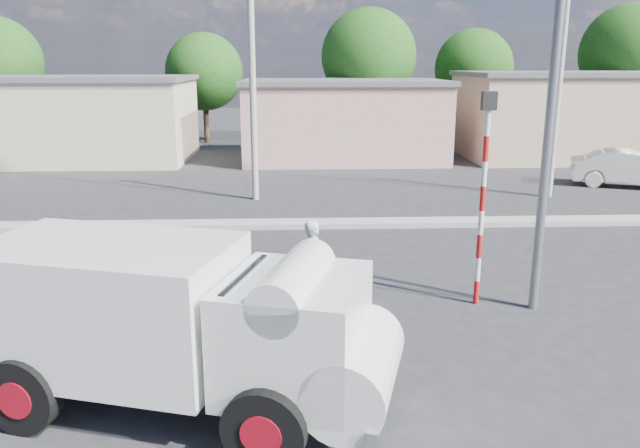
{
  "coord_description": "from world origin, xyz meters",
  "views": [
    {
      "loc": [
        -0.59,
        -10.58,
        4.9
      ],
      "look_at": [
        0.01,
        3.26,
        1.3
      ],
      "focal_mm": 35.0,
      "sensor_mm": 36.0,
      "label": 1
    }
  ],
  "objects_px": {
    "truck": "(184,323)",
    "cyclist": "(314,275)",
    "bicycle": "(314,291)",
    "traffic_pole": "(484,182)",
    "streetlight": "(547,59)",
    "car_cream": "(630,169)"
  },
  "relations": [
    {
      "from": "truck",
      "to": "bicycle",
      "type": "xyz_separation_m",
      "value": [
        1.95,
        3.47,
        -0.88
      ]
    },
    {
      "from": "cyclist",
      "to": "truck",
      "type": "bearing_deg",
      "value": 154.74
    },
    {
      "from": "traffic_pole",
      "to": "streetlight",
      "type": "xyz_separation_m",
      "value": [
        0.94,
        -0.3,
        2.37
      ]
    },
    {
      "from": "truck",
      "to": "traffic_pole",
      "type": "height_order",
      "value": "traffic_pole"
    },
    {
      "from": "truck",
      "to": "cyclist",
      "type": "bearing_deg",
      "value": 76.63
    },
    {
      "from": "cyclist",
      "to": "traffic_pole",
      "type": "bearing_deg",
      "value": -79.08
    },
    {
      "from": "truck",
      "to": "cyclist",
      "type": "height_order",
      "value": "truck"
    },
    {
      "from": "cyclist",
      "to": "streetlight",
      "type": "height_order",
      "value": "streetlight"
    },
    {
      "from": "truck",
      "to": "traffic_pole",
      "type": "distance_m",
      "value": 6.73
    },
    {
      "from": "truck",
      "to": "traffic_pole",
      "type": "bearing_deg",
      "value": 51.91
    },
    {
      "from": "bicycle",
      "to": "cyclist",
      "type": "height_order",
      "value": "cyclist"
    },
    {
      "from": "cyclist",
      "to": "streetlight",
      "type": "xyz_separation_m",
      "value": [
        4.34,
        0.11,
        4.15
      ]
    },
    {
      "from": "car_cream",
      "to": "traffic_pole",
      "type": "relative_size",
      "value": 1.03
    },
    {
      "from": "traffic_pole",
      "to": "truck",
      "type": "bearing_deg",
      "value": -144.07
    },
    {
      "from": "truck",
      "to": "bicycle",
      "type": "height_order",
      "value": "truck"
    },
    {
      "from": "bicycle",
      "to": "traffic_pole",
      "type": "bearing_deg",
      "value": -79.08
    },
    {
      "from": "traffic_pole",
      "to": "streetlight",
      "type": "relative_size",
      "value": 0.48
    },
    {
      "from": "truck",
      "to": "traffic_pole",
      "type": "xyz_separation_m",
      "value": [
        5.35,
        3.88,
        1.24
      ]
    },
    {
      "from": "truck",
      "to": "streetlight",
      "type": "xyz_separation_m",
      "value": [
        6.29,
        3.58,
        3.61
      ]
    },
    {
      "from": "truck",
      "to": "car_cream",
      "type": "distance_m",
      "value": 22.15
    },
    {
      "from": "truck",
      "to": "cyclist",
      "type": "distance_m",
      "value": 4.02
    },
    {
      "from": "cyclist",
      "to": "traffic_pole",
      "type": "height_order",
      "value": "traffic_pole"
    }
  ]
}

